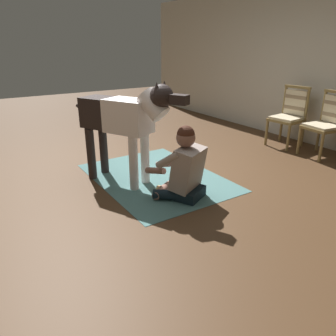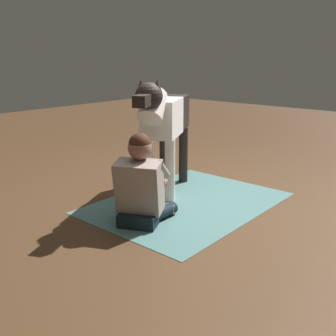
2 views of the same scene
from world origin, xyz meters
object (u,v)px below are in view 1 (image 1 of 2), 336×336
(dining_chair_right_of_pair, at_px, (327,121))
(large_dog, at_px, (124,119))
(person_sitting_on_floor, at_px, (184,169))
(dining_chair_left_of_pair, at_px, (290,113))
(hot_dog_on_plate, at_px, (164,190))

(dining_chair_right_of_pair, distance_m, large_dog, 3.11)
(dining_chair_right_of_pair, distance_m, person_sitting_on_floor, 2.66)
(person_sitting_on_floor, bearing_deg, large_dog, -153.43)
(dining_chair_left_of_pair, height_order, hot_dog_on_plate, dining_chair_left_of_pair)
(hot_dog_on_plate, bearing_deg, person_sitting_on_floor, 26.57)
(hot_dog_on_plate, bearing_deg, dining_chair_right_of_pair, 85.51)
(dining_chair_left_of_pair, distance_m, person_sitting_on_floor, 2.75)
(person_sitting_on_floor, distance_m, large_dog, 0.93)
(person_sitting_on_floor, xyz_separation_m, hot_dog_on_plate, (-0.23, -0.11, -0.31))
(dining_chair_right_of_pair, height_order, hot_dog_on_plate, dining_chair_right_of_pair)
(hot_dog_on_plate, bearing_deg, dining_chair_left_of_pair, 99.29)
(dining_chair_right_of_pair, distance_m, hot_dog_on_plate, 2.82)
(large_dog, xyz_separation_m, hot_dog_on_plate, (0.49, 0.24, -0.79))
(person_sitting_on_floor, height_order, large_dog, large_dog)
(hot_dog_on_plate, bearing_deg, large_dog, -153.43)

